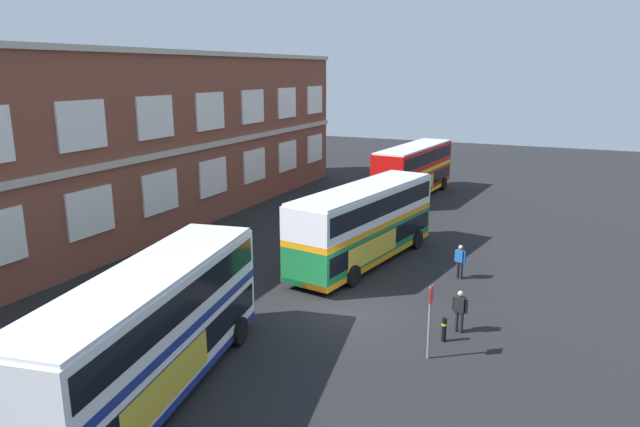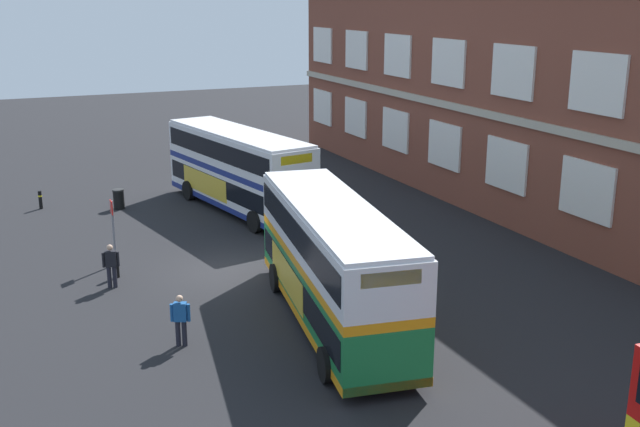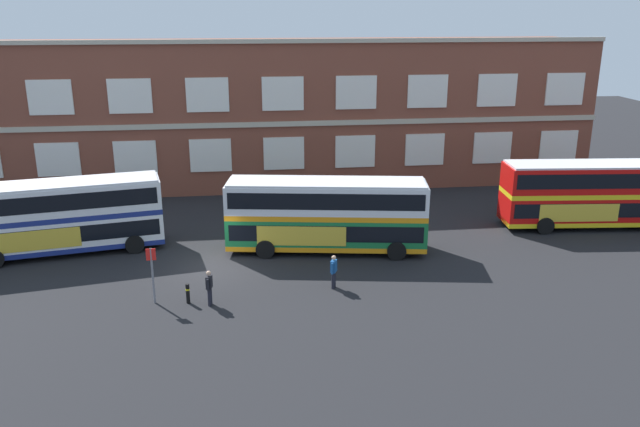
{
  "view_description": "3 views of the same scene",
  "coord_description": "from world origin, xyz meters",
  "px_view_note": "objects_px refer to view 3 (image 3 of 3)",
  "views": [
    {
      "loc": [
        -20.88,
        -8.0,
        9.91
      ],
      "look_at": [
        4.66,
        3.73,
        2.84
      ],
      "focal_mm": 32.23,
      "sensor_mm": 36.0,
      "label": 1
    },
    {
      "loc": [
        27.59,
        -8.0,
        10.57
      ],
      "look_at": [
        1.97,
        3.35,
        2.53
      ],
      "focal_mm": 42.57,
      "sensor_mm": 36.0,
      "label": 2
    },
    {
      "loc": [
        1.67,
        -31.83,
        13.14
      ],
      "look_at": [
        5.88,
        1.74,
        2.27
      ],
      "focal_mm": 36.2,
      "sensor_mm": 36.0,
      "label": 3
    }
  ],
  "objects_px": {
    "bus_stand_flag": "(152,270)",
    "double_decker_middle": "(326,214)",
    "waiting_passenger": "(334,270)",
    "double_decker_near": "(59,216)",
    "safety_bollard_west": "(188,293)",
    "double_decker_far": "(593,193)",
    "second_passenger": "(209,286)"
  },
  "relations": [
    {
      "from": "waiting_passenger",
      "to": "bus_stand_flag",
      "type": "distance_m",
      "value": 8.56
    },
    {
      "from": "safety_bollard_west",
      "to": "double_decker_far",
      "type": "bearing_deg",
      "value": 18.32
    },
    {
      "from": "double_decker_near",
      "to": "double_decker_far",
      "type": "height_order",
      "value": "same"
    },
    {
      "from": "double_decker_near",
      "to": "waiting_passenger",
      "type": "distance_m",
      "value": 15.84
    },
    {
      "from": "double_decker_near",
      "to": "double_decker_middle",
      "type": "bearing_deg",
      "value": -5.8
    },
    {
      "from": "double_decker_middle",
      "to": "double_decker_far",
      "type": "xyz_separation_m",
      "value": [
        16.93,
        2.11,
        0.0
      ]
    },
    {
      "from": "bus_stand_flag",
      "to": "second_passenger",
      "type": "bearing_deg",
      "value": -12.05
    },
    {
      "from": "double_decker_near",
      "to": "bus_stand_flag",
      "type": "bearing_deg",
      "value": -50.89
    },
    {
      "from": "double_decker_near",
      "to": "bus_stand_flag",
      "type": "height_order",
      "value": "double_decker_near"
    },
    {
      "from": "double_decker_far",
      "to": "waiting_passenger",
      "type": "xyz_separation_m",
      "value": [
        -17.25,
        -7.19,
        -1.22
      ]
    },
    {
      "from": "double_decker_far",
      "to": "safety_bollard_west",
      "type": "height_order",
      "value": "double_decker_far"
    },
    {
      "from": "double_decker_near",
      "to": "second_passenger",
      "type": "relative_size",
      "value": 6.64
    },
    {
      "from": "double_decker_far",
      "to": "safety_bollard_west",
      "type": "distance_m",
      "value": 25.56
    },
    {
      "from": "second_passenger",
      "to": "safety_bollard_west",
      "type": "relative_size",
      "value": 1.79
    },
    {
      "from": "double_decker_middle",
      "to": "safety_bollard_west",
      "type": "distance_m",
      "value": 9.52
    },
    {
      "from": "double_decker_near",
      "to": "bus_stand_flag",
      "type": "distance_m",
      "value": 9.29
    },
    {
      "from": "waiting_passenger",
      "to": "bus_stand_flag",
      "type": "xyz_separation_m",
      "value": [
        -8.5,
        -0.62,
        0.7
      ]
    },
    {
      "from": "waiting_passenger",
      "to": "safety_bollard_west",
      "type": "height_order",
      "value": "waiting_passenger"
    },
    {
      "from": "waiting_passenger",
      "to": "second_passenger",
      "type": "height_order",
      "value": "same"
    },
    {
      "from": "waiting_passenger",
      "to": "double_decker_near",
      "type": "bearing_deg",
      "value": 155.4
    },
    {
      "from": "double_decker_middle",
      "to": "double_decker_far",
      "type": "relative_size",
      "value": 1.01
    },
    {
      "from": "bus_stand_flag",
      "to": "safety_bollard_west",
      "type": "xyz_separation_m",
      "value": [
        1.55,
        -0.2,
        -1.14
      ]
    },
    {
      "from": "double_decker_middle",
      "to": "second_passenger",
      "type": "xyz_separation_m",
      "value": [
        -6.26,
        -6.25,
        -1.22
      ]
    },
    {
      "from": "double_decker_far",
      "to": "safety_bollard_west",
      "type": "relative_size",
      "value": 11.77
    },
    {
      "from": "double_decker_middle",
      "to": "safety_bollard_west",
      "type": "height_order",
      "value": "double_decker_middle"
    },
    {
      "from": "waiting_passenger",
      "to": "safety_bollard_west",
      "type": "relative_size",
      "value": 1.79
    },
    {
      "from": "waiting_passenger",
      "to": "second_passenger",
      "type": "xyz_separation_m",
      "value": [
        -5.93,
        -1.17,
        0.0
      ]
    },
    {
      "from": "double_decker_near",
      "to": "bus_stand_flag",
      "type": "xyz_separation_m",
      "value": [
        5.85,
        -7.2,
        -0.51
      ]
    },
    {
      "from": "bus_stand_flag",
      "to": "double_decker_middle",
      "type": "bearing_deg",
      "value": 32.87
    },
    {
      "from": "double_decker_far",
      "to": "second_passenger",
      "type": "distance_m",
      "value": 24.68
    },
    {
      "from": "safety_bollard_west",
      "to": "bus_stand_flag",
      "type": "bearing_deg",
      "value": 172.49
    },
    {
      "from": "double_decker_middle",
      "to": "safety_bollard_west",
      "type": "relative_size",
      "value": 11.86
    }
  ]
}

